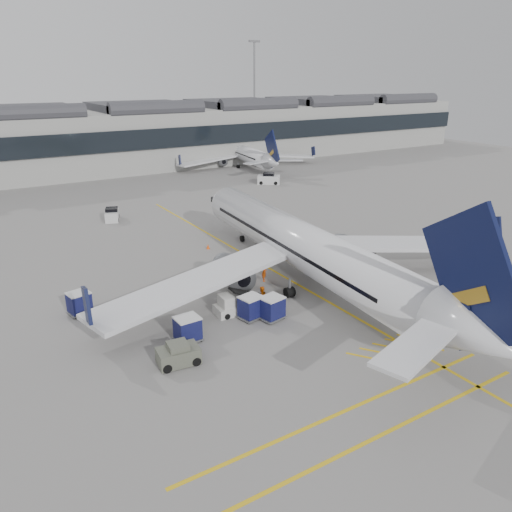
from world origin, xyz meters
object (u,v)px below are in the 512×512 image
belt_loader (239,305)px  ramp_agent_a (264,272)px  ramp_agent_b (262,297)px  airliner_main (306,248)px  pushback_tug (178,355)px  baggage_cart_a (251,307)px

belt_loader → ramp_agent_a: (5.09, 4.17, 0.31)m
ramp_agent_a → ramp_agent_b: ramp_agent_b is taller
belt_loader → ramp_agent_a: size_ratio=2.74×
airliner_main → pushback_tug: size_ratio=15.14×
belt_loader → pushback_tug: bearing=-145.1°
ramp_agent_a → ramp_agent_b: size_ratio=0.97×
airliner_main → baggage_cart_a: size_ratio=21.46×
ramp_agent_a → airliner_main: bearing=-92.2°
baggage_cart_a → ramp_agent_b: size_ratio=1.07×
ramp_agent_a → pushback_tug: size_ratio=0.64×
baggage_cart_a → ramp_agent_a: 7.50m
belt_loader → ramp_agent_b: size_ratio=2.65×
airliner_main → belt_loader: 8.55m
belt_loader → pushback_tug: 8.38m
baggage_cart_a → airliner_main: bearing=12.5°
airliner_main → pushback_tug: (-14.96, -6.31, -2.69)m
belt_loader → airliner_main: bearing=15.6°
ramp_agent_b → pushback_tug: ramp_agent_b is taller
ramp_agent_a → ramp_agent_b: (-3.22, -4.61, 0.03)m
baggage_cart_a → ramp_agent_b: bearing=22.1°
ramp_agent_b → pushback_tug: (-8.94, -4.04, -0.27)m
belt_loader → pushback_tug: size_ratio=1.75×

